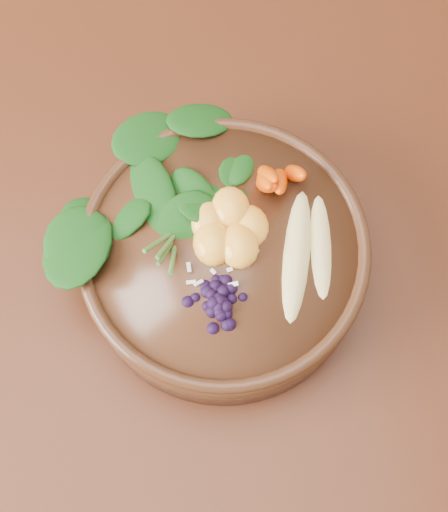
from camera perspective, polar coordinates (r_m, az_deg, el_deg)
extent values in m
plane|color=#381E0F|center=(1.47, -8.30, -10.22)|extent=(4.00, 4.00, 0.00)
cube|color=#481E0E|center=(0.78, -15.55, -0.32)|extent=(1.60, 0.90, 0.04)
cylinder|color=#482817|center=(0.69, 0.00, -0.29)|extent=(0.33, 0.33, 0.07)
ellipsoid|color=#E0CC84|center=(0.65, 7.87, 1.14)|extent=(0.04, 0.14, 0.02)
ellipsoid|color=#E0CC84|center=(0.64, 5.95, 0.54)|extent=(0.06, 0.14, 0.02)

